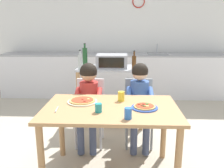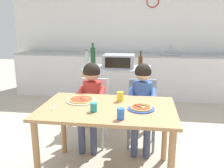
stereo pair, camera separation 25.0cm
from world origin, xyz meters
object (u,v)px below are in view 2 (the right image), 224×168
dining_chair_right (142,108)px  pizza_plate_cream (81,100)px  toaster_oven (119,61)px  bottle_squat_spirits (93,56)px  drinking_cup_yellow (120,96)px  drinking_cup_teal (94,107)px  child_in_blue_striped_shirt (142,96)px  serving_spoon (54,107)px  kitchen_island_cart (118,87)px  bottle_tall_green_wine (87,61)px  dining_chair_left (93,106)px  dining_table (108,117)px  bottle_dark_olive_oil (140,62)px  pizza_plate_blue_rimmed (141,108)px  child_in_red_shirt (91,93)px  drinking_cup_blue (121,114)px

dining_chair_right → pizza_plate_cream: bearing=-137.1°
toaster_oven → bottle_squat_spirits: bearing=165.8°
toaster_oven → drinking_cup_yellow: bearing=-82.7°
drinking_cup_yellow → drinking_cup_teal: bearing=-121.2°
bottle_squat_spirits → dining_chair_right: (0.77, -0.71, -0.54)m
child_in_blue_striped_shirt → serving_spoon: child_in_blue_striped_shirt is taller
kitchen_island_cart → dining_chair_right: (0.38, -0.61, -0.10)m
bottle_tall_green_wine → child_in_blue_striped_shirt: bottle_tall_green_wine is taller
dining_chair_left → drinking_cup_teal: size_ratio=10.02×
dining_table → serving_spoon: size_ratio=9.12×
bottle_dark_olive_oil → dining_chair_left: bearing=-139.6°
dining_chair_right → pizza_plate_blue_rimmed: bearing=-90.0°
drinking_cup_yellow → pizza_plate_blue_rimmed: bearing=-44.2°
bottle_dark_olive_oil → drinking_cup_teal: bearing=-106.1°
toaster_oven → drinking_cup_yellow: toaster_oven is taller
child_in_red_shirt → pizza_plate_cream: size_ratio=3.42×
bottle_dark_olive_oil → serving_spoon: bottle_dark_olive_oil is taller
toaster_oven → pizza_plate_blue_rimmed: (0.36, -1.33, -0.23)m
pizza_plate_blue_rimmed → drinking_cup_blue: size_ratio=2.62×
child_in_blue_striped_shirt → drinking_cup_yellow: size_ratio=10.36×
bottle_tall_green_wine → child_in_red_shirt: bearing=-71.8°
kitchen_island_cart → bottle_tall_green_wine: size_ratio=3.55×
bottle_squat_spirits → serving_spoon: size_ratio=2.44×
dining_chair_left → drinking_cup_yellow: bearing=-51.2°
pizza_plate_cream → kitchen_island_cart: bearing=78.8°
bottle_squat_spirits → drinking_cup_blue: (0.61, -1.69, -0.25)m
kitchen_island_cart → pizza_plate_blue_rimmed: size_ratio=3.89×
toaster_oven → bottle_tall_green_wine: size_ratio=1.63×
bottle_dark_olive_oil → pizza_plate_blue_rimmed: bottle_dark_olive_oil is taller
drinking_cup_yellow → kitchen_island_cart: bearing=98.1°
bottle_tall_green_wine → drinking_cup_teal: 1.33m
kitchen_island_cart → pizza_plate_blue_rimmed: kitchen_island_cart is taller
kitchen_island_cart → child_in_red_shirt: (-0.23, -0.74, 0.10)m
kitchen_island_cart → drinking_cup_teal: (-0.04, -1.45, 0.18)m
dining_table → dining_chair_right: dining_chair_right is taller
toaster_oven → bottle_tall_green_wine: 0.47m
dining_chair_left → child_in_blue_striped_shirt: child_in_blue_striped_shirt is taller
drinking_cup_blue → serving_spoon: 0.67m
bottle_squat_spirits → pizza_plate_cream: (0.16, -1.28, -0.28)m
bottle_squat_spirits → dining_chair_right: 1.18m
bottle_squat_spirits → pizza_plate_cream: bearing=-82.8°
serving_spoon → dining_chair_right: bearing=44.7°
dining_chair_left → drinking_cup_yellow: 0.69m
kitchen_island_cart → child_in_blue_striped_shirt: (0.38, -0.72, 0.09)m
kitchen_island_cart → bottle_dark_olive_oil: 0.54m
toaster_oven → bottle_squat_spirits: bottle_squat_spirits is taller
kitchen_island_cart → serving_spoon: kitchen_island_cart is taller
dining_table → dining_chair_left: (-0.29, 0.68, -0.14)m
kitchen_island_cart → dining_table: (0.06, -1.30, 0.04)m
toaster_oven → drinking_cup_teal: toaster_oven is taller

